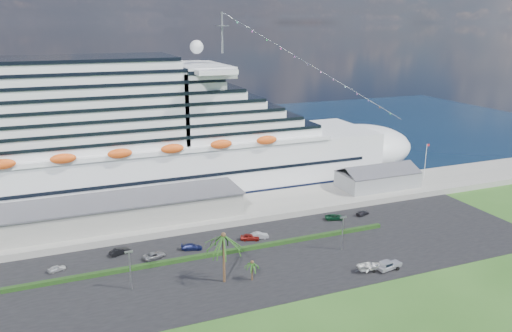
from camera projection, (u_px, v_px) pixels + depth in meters
name	position (u px, v px, depth m)	size (l,w,h in m)	color
ground	(277.00, 282.00, 101.60)	(420.00, 420.00, 0.00)	#264D19
asphalt_lot	(257.00, 259.00, 111.40)	(140.00, 38.00, 0.12)	black
wharf	(218.00, 212.00, 137.04)	(240.00, 20.00, 1.80)	gray
water	(155.00, 144.00, 217.59)	(420.00, 160.00, 0.02)	black
cruise_ship	(122.00, 144.00, 146.40)	(191.00, 38.00, 54.00)	silver
terminal_building	(124.00, 210.00, 126.98)	(61.00, 15.00, 6.30)	gray
port_shed	(378.00, 178.00, 154.62)	(24.00, 12.31, 7.37)	gray
flagpole	(426.00, 161.00, 159.99)	(1.08, 0.16, 12.00)	silver
hedge	(216.00, 254.00, 112.86)	(88.00, 1.10, 0.90)	#173311
lamp_post_left	(130.00, 265.00, 97.27)	(1.60, 0.35, 8.27)	gray
lamp_post_right	(343.00, 229.00, 114.39)	(1.60, 0.35, 8.27)	gray
palm_tall	(224.00, 241.00, 99.05)	(8.82, 8.82, 11.13)	#47301E
palm_short	(252.00, 264.00, 101.21)	(3.53, 3.53, 4.56)	#47301E
parked_car_0	(57.00, 268.00, 105.73)	(1.47, 3.66, 1.25)	silver
parked_car_1	(120.00, 251.00, 113.26)	(1.64, 4.71, 1.55)	black
parked_car_2	(154.00, 255.00, 111.45)	(2.31, 5.00, 1.39)	gray
parked_car_3	(192.00, 247.00, 115.74)	(1.97, 4.83, 1.40)	#161C4D
parked_car_4	(250.00, 237.00, 120.76)	(1.87, 4.65, 1.59)	maroon
parked_car_5	(259.00, 236.00, 121.68)	(1.63, 4.67, 1.54)	#A3A4AA
parked_car_6	(335.00, 217.00, 133.40)	(2.36, 5.11, 1.42)	#0E3921
parked_car_7	(362.00, 213.00, 136.49)	(1.71, 4.21, 1.22)	black
pickup_truck	(388.00, 265.00, 106.13)	(5.90, 2.96, 1.98)	black
boat_trailer	(370.00, 266.00, 105.54)	(6.52, 4.42, 1.85)	gray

